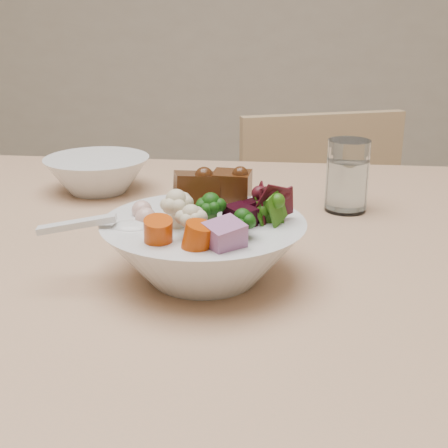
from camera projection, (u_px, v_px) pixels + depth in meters
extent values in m
cube|color=tan|center=(346.00, 279.00, 0.73)|extent=(1.68, 0.95, 0.04)
cube|color=tan|center=(345.00, 319.00, 1.37)|extent=(0.49, 0.49, 0.04)
cube|color=tan|center=(320.00, 204.00, 1.46)|extent=(0.37, 0.16, 0.42)
cylinder|color=tan|center=(441.00, 437.00, 1.33)|extent=(0.03, 0.03, 0.39)
cylinder|color=tan|center=(252.00, 373.00, 1.56)|extent=(0.03, 0.03, 0.39)
cylinder|color=tan|center=(372.00, 357.00, 1.63)|extent=(0.03, 0.03, 0.39)
sphere|color=black|center=(211.00, 216.00, 0.64)|extent=(0.04, 0.04, 0.04)
sphere|color=#C3B293|center=(177.00, 214.00, 0.64)|extent=(0.04, 0.04, 0.04)
cube|color=black|center=(256.00, 212.00, 0.66)|extent=(0.04, 0.04, 0.03)
cube|color=#935987|center=(224.00, 238.00, 0.59)|extent=(0.05, 0.05, 0.04)
cylinder|color=#C43805|center=(158.00, 233.00, 0.60)|extent=(0.03, 0.03, 0.03)
sphere|color=#CD9D8F|center=(146.00, 218.00, 0.65)|extent=(0.02, 0.02, 0.02)
ellipsoid|color=silver|center=(131.00, 228.00, 0.64)|extent=(0.05, 0.04, 0.01)
cube|color=silver|center=(77.00, 224.00, 0.64)|extent=(0.08, 0.03, 0.02)
cylinder|color=silver|center=(347.00, 176.00, 0.88)|extent=(0.06, 0.06, 0.10)
cylinder|color=white|center=(347.00, 185.00, 0.89)|extent=(0.05, 0.05, 0.07)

